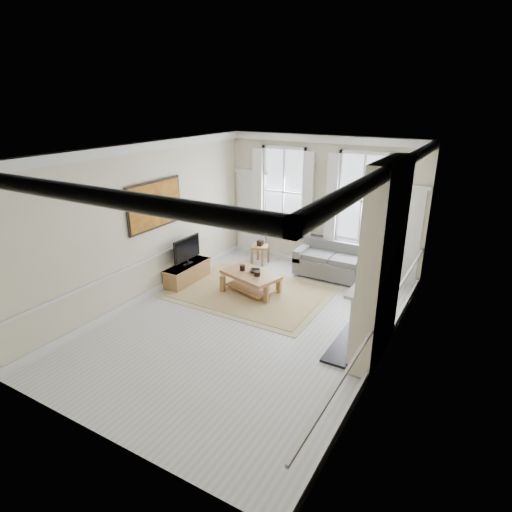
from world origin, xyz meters
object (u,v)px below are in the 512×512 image
Objects in this scene: side_table at (260,249)px; coffee_table at (251,277)px; sofa at (334,263)px; tv_stand at (188,273)px.

side_table reaches higher than coffee_table.
sofa is at bearing 70.93° from coffee_table.
sofa is 3.33× the size of side_table.
side_table is 2.19m from tv_stand.
coffee_table is at bearing -124.61° from sofa.
side_table is at bearing -176.10° from sofa.
sofa reaches higher than coffee_table.
sofa reaches higher than side_table.
side_table is 1.89m from coffee_table.
side_table is (-2.04, -0.14, 0.04)m from sofa.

